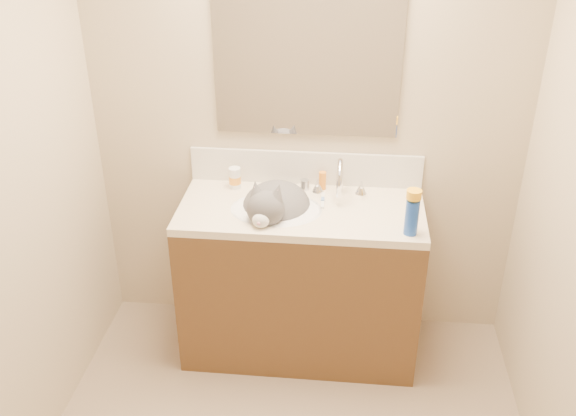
% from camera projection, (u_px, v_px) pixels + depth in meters
% --- Properties ---
extents(room_shell, '(2.24, 2.54, 2.52)m').
position_uv_depth(room_shell, '(277.00, 180.00, 1.98)').
color(room_shell, tan).
rests_on(room_shell, ground).
extents(vanity_cabinet, '(1.20, 0.55, 0.82)m').
position_uv_depth(vanity_cabinet, '(300.00, 283.00, 3.35)').
color(vanity_cabinet, '#53361C').
rests_on(vanity_cabinet, ground).
extents(counter_slab, '(1.20, 0.55, 0.04)m').
position_uv_depth(counter_slab, '(301.00, 211.00, 3.14)').
color(counter_slab, beige).
rests_on(counter_slab, vanity_cabinet).
extents(basin, '(0.45, 0.36, 0.14)m').
position_uv_depth(basin, '(276.00, 222.00, 3.15)').
color(basin, white).
rests_on(basin, vanity_cabinet).
extents(faucet, '(0.28, 0.20, 0.21)m').
position_uv_depth(faucet, '(340.00, 181.00, 3.20)').
color(faucet, silver).
rests_on(faucet, counter_slab).
extents(cat, '(0.41, 0.51, 0.35)m').
position_uv_depth(cat, '(275.00, 209.00, 3.15)').
color(cat, '#4B494B').
rests_on(cat, basin).
extents(backsplash, '(1.20, 0.02, 0.18)m').
position_uv_depth(backsplash, '(306.00, 168.00, 3.32)').
color(backsplash, silver).
rests_on(backsplash, counter_slab).
extents(mirror, '(0.90, 0.02, 0.80)m').
position_uv_depth(mirror, '(307.00, 55.00, 3.04)').
color(mirror, white).
rests_on(mirror, room_shell).
extents(pill_bottle, '(0.08, 0.08, 0.11)m').
position_uv_depth(pill_bottle, '(235.00, 178.00, 3.29)').
color(pill_bottle, white).
rests_on(pill_bottle, counter_slab).
extents(pill_label, '(0.08, 0.08, 0.04)m').
position_uv_depth(pill_label, '(235.00, 180.00, 3.30)').
color(pill_label, orange).
rests_on(pill_label, pill_bottle).
extents(silver_jar, '(0.06, 0.06, 0.05)m').
position_uv_depth(silver_jar, '(305.00, 184.00, 3.29)').
color(silver_jar, '#B7B7BC').
rests_on(silver_jar, counter_slab).
extents(amber_bottle, '(0.05, 0.05, 0.09)m').
position_uv_depth(amber_bottle, '(322.00, 181.00, 3.29)').
color(amber_bottle, orange).
rests_on(amber_bottle, counter_slab).
extents(toothbrush, '(0.02, 0.16, 0.01)m').
position_uv_depth(toothbrush, '(323.00, 200.00, 3.19)').
color(toothbrush, white).
rests_on(toothbrush, counter_slab).
extents(toothbrush_head, '(0.02, 0.03, 0.02)m').
position_uv_depth(toothbrush_head, '(323.00, 200.00, 3.18)').
color(toothbrush_head, '#5A7FC1').
rests_on(toothbrush_head, counter_slab).
extents(spray_can, '(0.06, 0.06, 0.17)m').
position_uv_depth(spray_can, '(412.00, 217.00, 2.87)').
color(spray_can, '#1944B2').
rests_on(spray_can, counter_slab).
extents(spray_cap, '(0.07, 0.07, 0.04)m').
position_uv_depth(spray_cap, '(414.00, 194.00, 2.82)').
color(spray_cap, yellow).
rests_on(spray_cap, spray_can).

